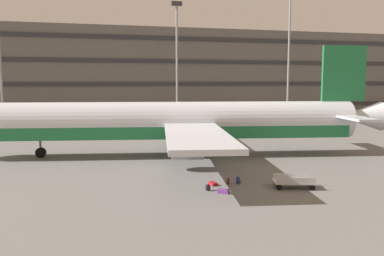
{
  "coord_description": "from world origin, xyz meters",
  "views": [
    {
      "loc": [
        -12.98,
        -37.6,
        6.88
      ],
      "look_at": [
        -4.73,
        -5.97,
        3.0
      ],
      "focal_mm": 37.58,
      "sensor_mm": 36.0,
      "label": 1
    }
  ],
  "objects_px": {
    "suitcase_navy": "(223,191)",
    "baggage_cart": "(294,181)",
    "backpack_orange": "(238,180)",
    "backpack_large": "(228,181)",
    "suitcase_upright": "(213,184)",
    "backpack_red": "(208,188)",
    "airliner": "(182,122)"
  },
  "relations": [
    {
      "from": "backpack_orange",
      "to": "baggage_cart",
      "type": "relative_size",
      "value": 0.17
    },
    {
      "from": "suitcase_navy",
      "to": "baggage_cart",
      "type": "relative_size",
      "value": 0.24
    },
    {
      "from": "backpack_red",
      "to": "airliner",
      "type": "bearing_deg",
      "value": 84.54
    },
    {
      "from": "backpack_large",
      "to": "backpack_red",
      "type": "bearing_deg",
      "value": -147.35
    },
    {
      "from": "suitcase_upright",
      "to": "backpack_large",
      "type": "xyz_separation_m",
      "value": [
        0.99,
        -0.12,
        0.12
      ]
    },
    {
      "from": "airliner",
      "to": "suitcase_upright",
      "type": "distance_m",
      "value": 11.27
    },
    {
      "from": "backpack_large",
      "to": "backpack_red",
      "type": "height_order",
      "value": "backpack_large"
    },
    {
      "from": "backpack_large",
      "to": "backpack_orange",
      "type": "bearing_deg",
      "value": -1.84
    },
    {
      "from": "airliner",
      "to": "suitcase_upright",
      "type": "height_order",
      "value": "airliner"
    },
    {
      "from": "backpack_red",
      "to": "suitcase_navy",
      "type": "bearing_deg",
      "value": -45.18
    },
    {
      "from": "airliner",
      "to": "baggage_cart",
      "type": "xyz_separation_m",
      "value": [
        4.37,
        -12.84,
        -2.64
      ]
    },
    {
      "from": "backpack_large",
      "to": "baggage_cart",
      "type": "bearing_deg",
      "value": -25.82
    },
    {
      "from": "backpack_orange",
      "to": "backpack_large",
      "type": "distance_m",
      "value": 0.75
    },
    {
      "from": "suitcase_upright",
      "to": "backpack_red",
      "type": "relative_size",
      "value": 1.5
    },
    {
      "from": "backpack_orange",
      "to": "suitcase_upright",
      "type": "bearing_deg",
      "value": 175.31
    },
    {
      "from": "backpack_orange",
      "to": "backpack_red",
      "type": "bearing_deg",
      "value": -156.48
    },
    {
      "from": "suitcase_upright",
      "to": "suitcase_navy",
      "type": "relative_size",
      "value": 0.86
    },
    {
      "from": "suitcase_navy",
      "to": "suitcase_upright",
      "type": "bearing_deg",
      "value": 91.45
    },
    {
      "from": "backpack_orange",
      "to": "backpack_large",
      "type": "relative_size",
      "value": 1.13
    },
    {
      "from": "airliner",
      "to": "suitcase_navy",
      "type": "height_order",
      "value": "airliner"
    },
    {
      "from": "baggage_cart",
      "to": "backpack_orange",
      "type": "bearing_deg",
      "value": 149.33
    },
    {
      "from": "backpack_large",
      "to": "backpack_red",
      "type": "relative_size",
      "value": 1.09
    },
    {
      "from": "airliner",
      "to": "backpack_orange",
      "type": "xyz_separation_m",
      "value": [
        1.29,
        -11.01,
        -2.82
      ]
    },
    {
      "from": "backpack_orange",
      "to": "baggage_cart",
      "type": "distance_m",
      "value": 3.59
    },
    {
      "from": "suitcase_navy",
      "to": "backpack_orange",
      "type": "bearing_deg",
      "value": 47.16
    },
    {
      "from": "backpack_orange",
      "to": "backpack_large",
      "type": "xyz_separation_m",
      "value": [
        -0.75,
        0.02,
        -0.03
      ]
    },
    {
      "from": "backpack_large",
      "to": "baggage_cart",
      "type": "distance_m",
      "value": 4.26
    },
    {
      "from": "airliner",
      "to": "baggage_cart",
      "type": "distance_m",
      "value": 13.82
    },
    {
      "from": "airliner",
      "to": "suitcase_navy",
      "type": "distance_m",
      "value": 13.17
    },
    {
      "from": "airliner",
      "to": "backpack_red",
      "type": "bearing_deg",
      "value": -95.46
    },
    {
      "from": "backpack_large",
      "to": "baggage_cart",
      "type": "xyz_separation_m",
      "value": [
        3.83,
        -1.85,
        0.21
      ]
    },
    {
      "from": "suitcase_upright",
      "to": "backpack_large",
      "type": "bearing_deg",
      "value": -6.82
    }
  ]
}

